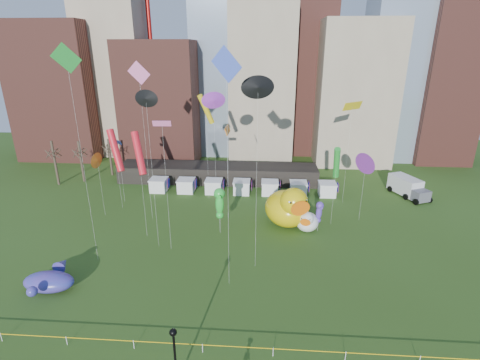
# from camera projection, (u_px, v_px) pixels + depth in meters

# --- Properties ---
(ground) EXTENTS (160.00, 160.00, 0.00)m
(ground) POSITION_uv_depth(u_px,v_px,m) (203.00, 352.00, 30.88)
(ground) COLOR #2E4B17
(ground) RESTS_ON ground
(skyline) EXTENTS (101.00, 23.00, 68.00)m
(skyline) POSITION_uv_depth(u_px,v_px,m) (255.00, 62.00, 80.46)
(skyline) COLOR brown
(skyline) RESTS_ON ground
(pavilion) EXTENTS (38.00, 6.00, 3.20)m
(pavilion) POSITION_uv_depth(u_px,v_px,m) (218.00, 173.00, 69.89)
(pavilion) COLOR black
(pavilion) RESTS_ON ground
(vendor_tents) EXTENTS (33.24, 2.80, 2.40)m
(vendor_tents) POSITION_uv_depth(u_px,v_px,m) (242.00, 187.00, 64.12)
(vendor_tents) COLOR white
(vendor_tents) RESTS_ON ground
(bare_trees) EXTENTS (8.44, 6.44, 8.50)m
(bare_trees) POSITION_uv_depth(u_px,v_px,m) (82.00, 161.00, 69.39)
(bare_trees) COLOR #382B21
(bare_trees) RESTS_ON ground
(caution_tape) EXTENTS (50.00, 0.06, 0.90)m
(caution_tape) POSITION_uv_depth(u_px,v_px,m) (202.00, 346.00, 30.64)
(caution_tape) COLOR white
(caution_tape) RESTS_ON ground
(big_duck) EXTENTS (8.29, 9.32, 6.52)m
(big_duck) POSITION_uv_depth(u_px,v_px,m) (288.00, 207.00, 51.75)
(big_duck) COLOR #DDBF0B
(big_duck) RESTS_ON ground
(small_duck) EXTENTS (3.98, 4.70, 3.35)m
(small_duck) POSITION_uv_depth(u_px,v_px,m) (307.00, 221.00, 50.74)
(small_duck) COLOR white
(small_duck) RESTS_ON ground
(seahorse_green) EXTENTS (1.65, 2.00, 6.71)m
(seahorse_green) POSITION_uv_depth(u_px,v_px,m) (219.00, 201.00, 49.17)
(seahorse_green) COLOR silver
(seahorse_green) RESTS_ON ground
(seahorse_purple) EXTENTS (1.24, 1.47, 4.56)m
(seahorse_purple) POSITION_uv_depth(u_px,v_px,m) (319.00, 210.00, 50.07)
(seahorse_purple) COLOR silver
(seahorse_purple) RESTS_ON ground
(whale_inflatable) EXTENTS (5.46, 6.99, 2.40)m
(whale_inflatable) POSITION_uv_depth(u_px,v_px,m) (50.00, 280.00, 38.59)
(whale_inflatable) COLOR #5E3AA0
(whale_inflatable) RESTS_ON ground
(lamppost) EXTENTS (0.57, 0.57, 5.46)m
(lamppost) POSITION_uv_depth(u_px,v_px,m) (175.00, 351.00, 26.82)
(lamppost) COLOR black
(lamppost) RESTS_ON footpath
(box_truck) EXTENTS (5.43, 8.03, 3.21)m
(box_truck) POSITION_uv_depth(u_px,v_px,m) (408.00, 187.00, 62.88)
(box_truck) COLOR silver
(box_truck) RESTS_ON ground
(kite_0) EXTENTS (2.57, 3.18, 14.57)m
(kite_0) POSITION_uv_depth(u_px,v_px,m) (139.00, 153.00, 45.92)
(kite_0) COLOR silver
(kite_0) RESTS_ON ground
(kite_1) EXTENTS (2.13, 0.45, 16.69)m
(kite_1) POSITION_uv_depth(u_px,v_px,m) (162.00, 125.00, 41.21)
(kite_1) COLOR silver
(kite_1) RESTS_ON ground
(kite_2) EXTENTS (1.99, 0.76, 20.09)m
(kite_2) POSITION_uv_depth(u_px,v_px,m) (146.00, 99.00, 40.65)
(kite_2) COLOR silver
(kite_2) RESTS_ON ground
(kite_3) EXTENTS (1.55, 3.03, 11.88)m
(kite_3) POSITION_uv_depth(u_px,v_px,m) (337.00, 163.00, 50.19)
(kite_3) COLOR silver
(kite_3) RESTS_ON ground
(kite_4) EXTENTS (3.45, 3.03, 16.71)m
(kite_4) POSITION_uv_depth(u_px,v_px,m) (353.00, 106.00, 55.18)
(kite_4) COLOR silver
(kite_4) RESTS_ON ground
(kite_5) EXTENTS (1.79, 1.64, 10.64)m
(kite_5) POSITION_uv_depth(u_px,v_px,m) (118.00, 143.00, 57.60)
(kite_5) COLOR silver
(kite_5) RESTS_ON ground
(kite_6) EXTENTS (0.55, 3.25, 14.14)m
(kite_6) POSITION_uv_depth(u_px,v_px,m) (227.00, 130.00, 50.54)
(kite_6) COLOR silver
(kite_6) RESTS_ON ground
(kite_7) EXTENTS (1.49, 2.82, 10.42)m
(kite_7) POSITION_uv_depth(u_px,v_px,m) (366.00, 163.00, 51.47)
(kite_7) COLOR silver
(kite_7) RESTS_ON ground
(kite_8) EXTENTS (3.43, 3.55, 12.86)m
(kite_8) POSITION_uv_depth(u_px,v_px,m) (116.00, 151.00, 55.45)
(kite_8) COLOR silver
(kite_8) RESTS_ON ground
(kite_9) EXTENTS (3.10, 0.11, 22.90)m
(kite_9) POSITION_uv_depth(u_px,v_px,m) (139.00, 76.00, 47.87)
(kite_9) COLOR silver
(kite_9) RESTS_ON ground
(kite_10) EXTENTS (2.30, 0.99, 21.95)m
(kite_10) POSITION_uv_depth(u_px,v_px,m) (258.00, 88.00, 35.82)
(kite_10) COLOR silver
(kite_10) RESTS_ON ground
(kite_11) EXTENTS (2.16, 2.15, 25.03)m
(kite_11) POSITION_uv_depth(u_px,v_px,m) (67.00, 63.00, 36.41)
(kite_11) COLOR silver
(kite_11) RESTS_ON ground
(kite_12) EXTENTS (2.73, 2.43, 17.75)m
(kite_12) POSITION_uv_depth(u_px,v_px,m) (206.00, 109.00, 56.93)
(kite_12) COLOR silver
(kite_12) RESTS_ON ground
(kite_13) EXTENTS (2.91, 1.49, 24.74)m
(kite_13) POSITION_uv_depth(u_px,v_px,m) (226.00, 69.00, 32.07)
(kite_13) COLOR silver
(kite_13) RESTS_ON ground
(kite_14) EXTENTS (0.37, 2.23, 9.97)m
(kite_14) POSITION_uv_depth(u_px,v_px,m) (97.00, 160.00, 53.16)
(kite_14) COLOR silver
(kite_14) RESTS_ON ground
(kite_15) EXTENTS (2.22, 1.27, 18.79)m
(kite_15) POSITION_uv_depth(u_px,v_px,m) (214.00, 101.00, 49.91)
(kite_15) COLOR silver
(kite_15) RESTS_ON ground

